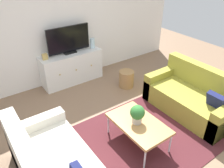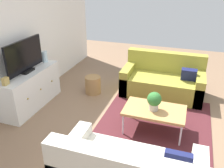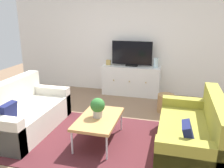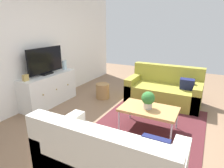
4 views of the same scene
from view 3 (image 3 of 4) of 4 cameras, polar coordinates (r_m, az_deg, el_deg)
The scene contains 12 objects.
ground_plane at distance 4.08m, azimuth -2.16°, elevation -12.51°, with size 10.00×10.00×0.00m, color #84664C.
wall_back at distance 6.08m, azimuth 4.90°, elevation 10.58°, with size 6.40×0.12×2.70m, color white.
area_rug at distance 3.95m, azimuth -2.82°, elevation -13.45°, with size 2.50×1.90×0.01m, color #4C1E23.
couch_left_side at distance 4.48m, azimuth -20.64°, elevation -6.83°, with size 0.88×1.69×0.87m.
couch_right_side at distance 3.73m, azimuth 19.37°, elevation -11.55°, with size 0.88×1.69×0.87m.
coffee_table at distance 3.78m, azimuth -3.19°, elevation -8.42°, with size 0.60×0.99×0.42m.
potted_plant at distance 3.71m, azimuth -3.46°, elevation -5.43°, with size 0.23×0.23×0.31m.
tv_console at distance 5.99m, azimuth 4.61°, elevation 0.87°, with size 1.42×0.47×0.73m.
flat_screen_tv at distance 5.86m, azimuth 4.80°, elevation 7.23°, with size 0.99×0.16×0.61m.
glass_vase at distance 5.80m, azimuth 10.46°, elevation 4.99°, with size 0.11×0.11×0.23m, color silver.
mantel_clock at distance 6.01m, azimuth -0.84°, elevation 5.20°, with size 0.11×0.07×0.13m, color tan.
wicker_basket at distance 5.08m, azimuth 12.73°, elevation -4.52°, with size 0.34×0.34×0.38m, color #9E7547.
Camera 3 is at (1.07, -3.40, 1.99)m, focal length 38.16 mm.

